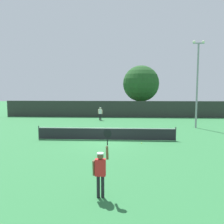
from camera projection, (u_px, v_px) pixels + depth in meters
The scene contains 11 objects.
ground_plane at pixel (106, 140), 17.60m from camera, with size 120.00×120.00×0.00m, color #2D723D.
tennis_net at pixel (106, 133), 17.55m from camera, with size 10.77×0.08×1.07m.
perimeter_fence at pixel (114, 109), 32.42m from camera, with size 31.69×0.12×2.33m, color #2D332D.
player_serving at pixel (101, 168), 8.08m from camera, with size 0.68×0.39×2.50m.
player_receiving at pixel (100, 112), 29.07m from camera, with size 0.57×0.24×1.66m.
tennis_ball at pixel (142, 143), 16.41m from camera, with size 0.07×0.07×0.07m, color #CCE033.
light_pole at pixel (197, 79), 22.85m from camera, with size 1.18×0.28×8.82m.
large_tree at pixel (141, 84), 37.41m from camera, with size 5.97×5.97×7.95m.
parked_car_near at pixel (97, 108), 39.60m from camera, with size 2.49×4.43×1.69m.
parked_car_mid at pixel (126, 109), 37.75m from camera, with size 2.26×4.35×1.69m.
parked_car_far at pixel (155, 108), 38.89m from camera, with size 2.32×4.37×1.69m.
Camera 1 is at (1.40, -17.26, 3.88)m, focal length 36.17 mm.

